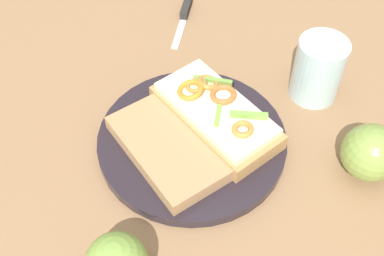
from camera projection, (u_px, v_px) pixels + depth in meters
ground_plane at (192, 144)px, 0.68m from camera, size 2.00×2.00×0.00m
plate at (192, 141)px, 0.67m from camera, size 0.26×0.26×0.02m
sandwich at (215, 113)px, 0.67m from camera, size 0.21×0.17×0.05m
bread_slice_side at (167, 148)px, 0.64m from camera, size 0.19×0.16×0.02m
apple_0 at (371, 153)px, 0.62m from camera, size 0.10×0.10×0.08m
drinking_glass at (318, 69)px, 0.71m from camera, size 0.07×0.07×0.10m
knife at (185, 14)px, 0.86m from camera, size 0.13×0.06×0.02m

